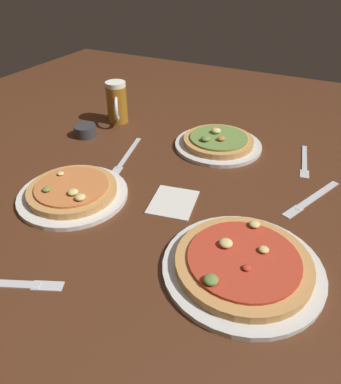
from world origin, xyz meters
TOP-DOWN VIEW (x-y plane):
  - ground_plane at (0.00, 0.00)m, footprint 2.40×2.40m
  - pizza_plate_near at (-0.23, -0.11)m, footprint 0.28×0.28m
  - pizza_plate_far at (0.01, 0.33)m, footprint 0.28×0.28m
  - pizza_plate_side at (0.24, -0.16)m, footprint 0.32×0.32m
  - beer_mug_dark at (-0.39, 0.35)m, footprint 0.09×0.12m
  - ramekin_sauce at (-0.43, 0.20)m, footprint 0.07×0.07m
  - napkin_folded at (0.01, -0.01)m, footprint 0.13×0.15m
  - fork_left at (0.27, 0.35)m, footprint 0.05×0.20m
  - knife_right at (-0.15, -0.40)m, footprint 0.20×0.10m
  - fork_spare at (-0.22, 0.14)m, footprint 0.07×0.23m
  - knife_spare at (0.33, 0.16)m, footprint 0.11×0.22m

SIDE VIEW (x-z plane):
  - ground_plane at x=0.00m, z-range -0.03..0.00m
  - knife_right at x=-0.15m, z-range 0.00..0.01m
  - fork_left at x=0.27m, z-range 0.00..0.01m
  - fork_spare at x=-0.22m, z-range 0.00..0.01m
  - knife_spare at x=0.33m, z-range 0.00..0.01m
  - napkin_folded at x=0.01m, z-range 0.00..0.01m
  - pizza_plate_near at x=-0.23m, z-range -0.01..0.04m
  - pizza_plate_far at x=0.01m, z-range -0.01..0.04m
  - pizza_plate_side at x=0.24m, z-range -0.01..0.04m
  - ramekin_sauce at x=-0.43m, z-range 0.00..0.04m
  - beer_mug_dark at x=-0.39m, z-range 0.00..0.15m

